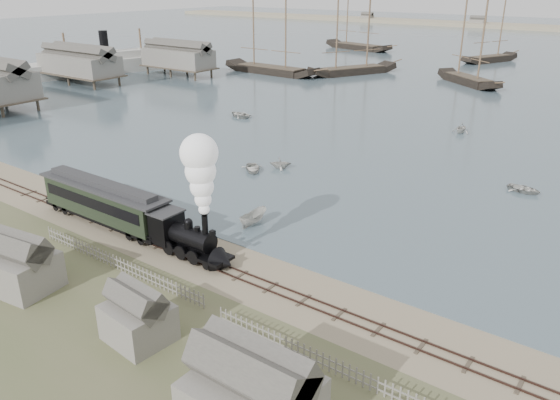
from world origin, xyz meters
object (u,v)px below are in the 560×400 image
Objects in this scene: beached_dinghy at (135,211)px; locomotive at (197,207)px; passenger_coach at (104,201)px; steamship at (105,52)px.

locomotive is at bearing -90.36° from beached_dinghy.
locomotive reaches higher than passenger_coach.
locomotive is at bearing -108.38° from steamship.
passenger_coach reaches higher than beached_dinghy.
locomotive is 103.71m from steamship.
steamship is at bearing 142.57° from passenger_coach.
steamship is at bearing 68.43° from beached_dinghy.
passenger_coach is (-12.24, 0.00, -2.38)m from locomotive.
beached_dinghy is at bearing 81.13° from passenger_coach.
locomotive reaches higher than beached_dinghy.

